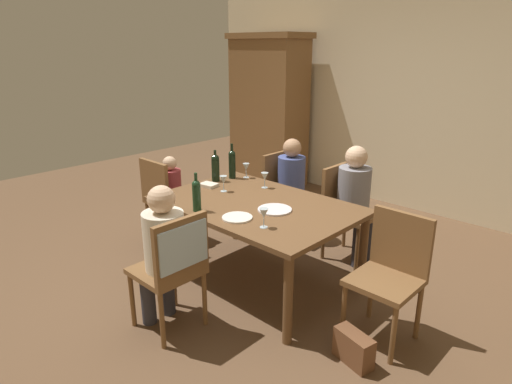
{
  "coord_description": "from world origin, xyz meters",
  "views": [
    {
      "loc": [
        2.44,
        -2.57,
        2.02
      ],
      "look_at": [
        0.0,
        0.0,
        0.83
      ],
      "focal_mm": 30.94,
      "sensor_mm": 36.0,
      "label": 1
    }
  ],
  "objects_px": {
    "person_woman_host": "(293,182)",
    "dinner_plate_host": "(275,210)",
    "wine_bottle_tall_green": "(215,167)",
    "wine_bottle_dark_red": "(232,163)",
    "chair_far_left": "(285,189)",
    "chair_far_right": "(345,205)",
    "chair_left_end": "(165,195)",
    "dining_table": "(256,211)",
    "wine_bottle_short_olive": "(197,194)",
    "chair_near": "(176,259)",
    "wine_glass_near_left": "(246,168)",
    "wine_glass_centre": "(265,177)",
    "wine_glass_far": "(264,214)",
    "dinner_plate_guest_left": "(237,218)",
    "handbag": "(354,348)",
    "person_man_guest": "(163,247)",
    "wine_glass_near_right": "(223,180)",
    "armoire_cabinet": "(269,110)",
    "person_child_small": "(173,191)",
    "chair_right_end": "(391,268)",
    "person_man_bearded": "(356,196)"
  },
  "relations": [
    {
      "from": "wine_bottle_dark_red",
      "to": "dinner_plate_guest_left",
      "type": "distance_m",
      "value": 1.11
    },
    {
      "from": "wine_glass_centre",
      "to": "wine_bottle_short_olive",
      "type": "bearing_deg",
      "value": -89.2
    },
    {
      "from": "person_child_small",
      "to": "wine_glass_near_left",
      "type": "height_order",
      "value": "person_child_small"
    },
    {
      "from": "wine_bottle_tall_green",
      "to": "wine_bottle_dark_red",
      "type": "height_order",
      "value": "wine_bottle_dark_red"
    },
    {
      "from": "chair_far_right",
      "to": "wine_bottle_short_olive",
      "type": "distance_m",
      "value": 1.54
    },
    {
      "from": "chair_near",
      "to": "wine_glass_near_left",
      "type": "bearing_deg",
      "value": 26.8
    },
    {
      "from": "chair_far_left",
      "to": "wine_glass_near_right",
      "type": "relative_size",
      "value": 6.17
    },
    {
      "from": "person_man_guest",
      "to": "handbag",
      "type": "bearing_deg",
      "value": -64.57
    },
    {
      "from": "chair_near",
      "to": "wine_glass_centre",
      "type": "bearing_deg",
      "value": 15.26
    },
    {
      "from": "person_woman_host",
      "to": "chair_far_left",
      "type": "bearing_deg",
      "value": -90.0
    },
    {
      "from": "wine_glass_near_left",
      "to": "wine_glass_far",
      "type": "bearing_deg",
      "value": -39.46
    },
    {
      "from": "armoire_cabinet",
      "to": "wine_glass_near_right",
      "type": "relative_size",
      "value": 14.63
    },
    {
      "from": "chair_far_left",
      "to": "person_woman_host",
      "type": "height_order",
      "value": "person_woman_host"
    },
    {
      "from": "person_man_guest",
      "to": "wine_bottle_short_olive",
      "type": "height_order",
      "value": "person_man_guest"
    },
    {
      "from": "dining_table",
      "to": "chair_far_right",
      "type": "xyz_separation_m",
      "value": [
        0.29,
        0.95,
        -0.12
      ]
    },
    {
      "from": "person_woman_host",
      "to": "dinner_plate_host",
      "type": "bearing_deg",
      "value": 31.28
    },
    {
      "from": "person_man_guest",
      "to": "wine_bottle_short_olive",
      "type": "bearing_deg",
      "value": 22.11
    },
    {
      "from": "armoire_cabinet",
      "to": "dinner_plate_guest_left",
      "type": "xyz_separation_m",
      "value": [
        2.08,
        -2.67,
        -0.36
      ]
    },
    {
      "from": "handbag",
      "to": "person_woman_host",
      "type": "bearing_deg",
      "value": 140.7
    },
    {
      "from": "chair_right_end",
      "to": "handbag",
      "type": "relative_size",
      "value": 3.29
    },
    {
      "from": "wine_glass_far",
      "to": "chair_far_right",
      "type": "bearing_deg",
      "value": 94.99
    },
    {
      "from": "person_woman_host",
      "to": "armoire_cabinet",
      "type": "bearing_deg",
      "value": -130.72
    },
    {
      "from": "person_man_bearded",
      "to": "wine_glass_near_left",
      "type": "height_order",
      "value": "person_man_bearded"
    },
    {
      "from": "chair_far_right",
      "to": "dinner_plate_host",
      "type": "relative_size",
      "value": 3.29
    },
    {
      "from": "chair_left_end",
      "to": "wine_glass_far",
      "type": "distance_m",
      "value": 1.68
    },
    {
      "from": "person_man_guest",
      "to": "wine_glass_near_right",
      "type": "xyz_separation_m",
      "value": [
        -0.41,
        0.97,
        0.2
      ]
    },
    {
      "from": "armoire_cabinet",
      "to": "wine_glass_near_right",
      "type": "xyz_separation_m",
      "value": [
        1.51,
        -2.29,
        -0.26
      ]
    },
    {
      "from": "wine_glass_near_left",
      "to": "armoire_cabinet",
      "type": "bearing_deg",
      "value": 126.37
    },
    {
      "from": "chair_far_right",
      "to": "chair_left_end",
      "type": "xyz_separation_m",
      "value": [
        -1.52,
        -1.03,
        0.0
      ]
    },
    {
      "from": "wine_bottle_short_olive",
      "to": "wine_bottle_dark_red",
      "type": "bearing_deg",
      "value": 119.2
    },
    {
      "from": "dinner_plate_guest_left",
      "to": "handbag",
      "type": "bearing_deg",
      "value": 0.25
    },
    {
      "from": "handbag",
      "to": "dining_table",
      "type": "bearing_deg",
      "value": 164.09
    },
    {
      "from": "person_woman_host",
      "to": "wine_bottle_tall_green",
      "type": "bearing_deg",
      "value": -26.71
    },
    {
      "from": "dining_table",
      "to": "wine_bottle_short_olive",
      "type": "height_order",
      "value": "wine_bottle_short_olive"
    },
    {
      "from": "wine_bottle_dark_red",
      "to": "wine_glass_centre",
      "type": "relative_size",
      "value": 2.39
    },
    {
      "from": "armoire_cabinet",
      "to": "chair_far_left",
      "type": "height_order",
      "value": "armoire_cabinet"
    },
    {
      "from": "person_man_bearded",
      "to": "wine_glass_far",
      "type": "relative_size",
      "value": 7.64
    },
    {
      "from": "chair_near",
      "to": "chair_left_end",
      "type": "height_order",
      "value": "same"
    },
    {
      "from": "wine_bottle_short_olive",
      "to": "chair_left_end",
      "type": "bearing_deg",
      "value": 159.54
    },
    {
      "from": "chair_right_end",
      "to": "dinner_plate_guest_left",
      "type": "distance_m",
      "value": 1.2
    },
    {
      "from": "chair_far_left",
      "to": "dinner_plate_host",
      "type": "bearing_deg",
      "value": 35.9
    },
    {
      "from": "person_child_small",
      "to": "chair_right_end",
      "type": "bearing_deg",
      "value": 1.47
    },
    {
      "from": "handbag",
      "to": "dinner_plate_host",
      "type": "bearing_deg",
      "value": 161.75
    },
    {
      "from": "dining_table",
      "to": "wine_bottle_tall_green",
      "type": "xyz_separation_m",
      "value": [
        -0.74,
        0.19,
        0.22
      ]
    },
    {
      "from": "wine_bottle_dark_red",
      "to": "wine_glass_centre",
      "type": "distance_m",
      "value": 0.46
    },
    {
      "from": "chair_far_right",
      "to": "chair_right_end",
      "type": "xyz_separation_m",
      "value": [
        0.93,
        -0.86,
        0.0
      ]
    },
    {
      "from": "person_man_guest",
      "to": "wine_bottle_tall_green",
      "type": "distance_m",
      "value": 1.36
    },
    {
      "from": "wine_bottle_short_olive",
      "to": "dinner_plate_guest_left",
      "type": "xyz_separation_m",
      "value": [
        0.36,
        0.11,
        -0.13
      ]
    },
    {
      "from": "person_man_guest",
      "to": "wine_glass_far",
      "type": "distance_m",
      "value": 0.77
    },
    {
      "from": "person_woman_host",
      "to": "wine_glass_near_left",
      "type": "relative_size",
      "value": 7.37
    }
  ]
}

